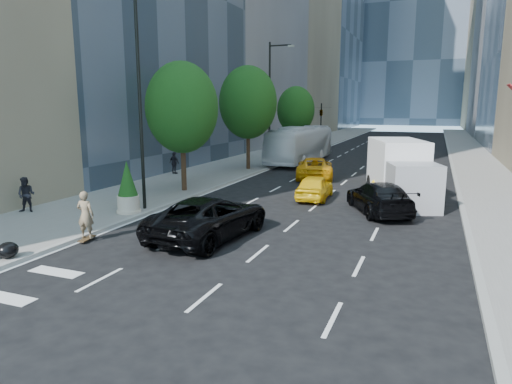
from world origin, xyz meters
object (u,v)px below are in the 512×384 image
at_px(skateboarder, 86,218).
at_px(city_bus, 301,144).
at_px(box_truck, 401,170).
at_px(black_sedan_lincoln, 210,217).
at_px(black_sedan_mercedes, 379,197).
at_px(planter_shrub, 128,188).

distance_m(skateboarder, city_bus, 26.70).
bearing_deg(box_truck, city_bus, 105.78).
xyz_separation_m(black_sedan_lincoln, city_bus, (-3.32, 24.49, 0.81)).
xyz_separation_m(skateboarder, box_truck, (10.50, 12.33, 0.73)).
distance_m(black_sedan_lincoln, black_sedan_mercedes, 8.79).
bearing_deg(black_sedan_lincoln, skateboarder, 33.63).
bearing_deg(planter_shrub, black_sedan_mercedes, 24.04).
xyz_separation_m(black_sedan_mercedes, box_truck, (0.70, 3.43, 0.89)).
relative_size(skateboarder, planter_shrub, 0.75).
height_order(black_sedan_mercedes, box_truck, box_truck).
distance_m(black_sedan_mercedes, city_bus, 19.95).
relative_size(city_bus, planter_shrub, 4.78).
relative_size(black_sedan_lincoln, planter_shrub, 2.41).
height_order(skateboarder, planter_shrub, planter_shrub).
distance_m(black_sedan_lincoln, planter_shrub, 5.56).
xyz_separation_m(skateboarder, black_sedan_lincoln, (4.12, 2.19, -0.10)).
relative_size(skateboarder, black_sedan_mercedes, 0.35).
height_order(black_sedan_mercedes, city_bus, city_bus).
bearing_deg(city_bus, skateboarder, -89.66).
bearing_deg(city_bus, box_truck, -53.88).
distance_m(city_bus, planter_shrub, 22.72).
bearing_deg(black_sedan_lincoln, planter_shrub, -13.87).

